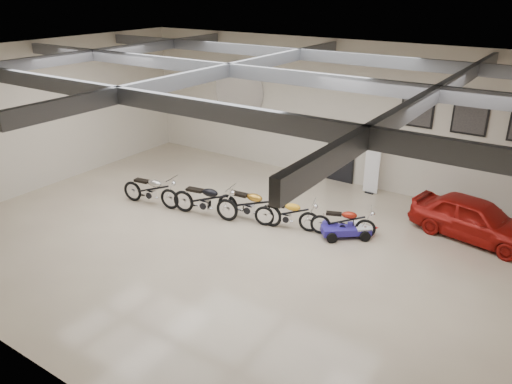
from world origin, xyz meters
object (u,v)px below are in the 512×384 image
Objects in this scene: motorcycle_silver at (150,189)px; motorcycle_black at (205,199)px; vintage_car at (475,219)px; motorcycle_gold at (249,204)px; go_kart at (351,227)px; motorcycle_red at (343,221)px; banner_stand at (372,168)px; motorcycle_yellow at (287,213)px.

motorcycle_silver is 0.95× the size of motorcycle_black.
vintage_car is (9.22, 3.43, 0.05)m from motorcycle_silver.
motorcycle_black is at bearing -163.80° from motorcycle_gold.
motorcycle_black is 1.31× the size of go_kart.
motorcycle_red is 0.28m from go_kart.
go_kart is at bearing 133.03° from vintage_car.
banner_stand is 3.98m from vintage_car.
motorcycle_yellow is (2.53, 0.68, -0.08)m from motorcycle_black.
go_kart is at bearing 10.47° from motorcycle_gold.
banner_stand reaches higher than vintage_car.
banner_stand is at bearing 77.81° from motorcycle_red.
banner_stand is 0.53× the size of vintage_car.
motorcycle_black reaches higher than go_kart.
motorcycle_red is 0.51× the size of vintage_car.
motorcycle_gold reaches higher than motorcycle_silver.
vintage_car is at bearing 19.75° from motorcycle_gold.
motorcycle_yellow is at bearing 4.69° from motorcycle_gold.
motorcycle_silver is at bearing -139.80° from banner_stand.
banner_stand is at bearing 78.53° from vintage_car.
go_kart is at bearing -78.69° from banner_stand.
motorcycle_gold is 1.28× the size of go_kart.
vintage_car is (4.69, 2.43, 0.10)m from motorcycle_yellow.
motorcycle_black is at bearing 178.05° from motorcycle_yellow.
banner_stand is 0.97× the size of motorcycle_yellow.
motorcycle_gold is (1.32, 0.49, -0.01)m from motorcycle_black.
motorcycle_black is at bearing 124.11° from vintage_car.
motorcycle_black reaches higher than motorcycle_yellow.
banner_stand is 0.86× the size of motorcycle_gold.
motorcycle_yellow is 1.64m from motorcycle_red.
motorcycle_silver reaches higher than motorcycle_yellow.
motorcycle_black is 1.22× the size of motorcycle_red.
banner_stand is at bearing 33.15° from motorcycle_silver.
vintage_car reaches higher than motorcycle_yellow.
motorcycle_silver is at bearing 175.37° from motorcycle_yellow.
motorcycle_silver reaches higher than go_kart.
vintage_car is (7.22, 3.11, 0.03)m from motorcycle_black.
go_kart is (0.75, -3.34, -0.63)m from banner_stand.
motorcycle_yellow is 1.06× the size of motorcycle_red.
banner_stand reaches higher than motorcycle_yellow.
motorcycle_red reaches higher than go_kart.
motorcycle_yellow is at bearing 3.94° from motorcycle_silver.
banner_stand is at bearing 58.46° from motorcycle_yellow.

